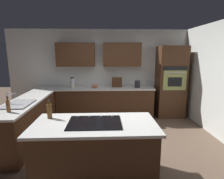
{
  "coord_description": "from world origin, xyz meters",
  "views": [
    {
      "loc": [
        0.13,
        3.61,
        1.88
      ],
      "look_at": [
        -0.08,
        -1.15,
        0.95
      ],
      "focal_mm": 29.41,
      "sensor_mm": 36.0,
      "label": 1
    }
  ],
  "objects_px": {
    "spice_rack": "(117,82)",
    "kettle": "(137,84)",
    "cooktop": "(95,122)",
    "mixing_bowl": "(95,86)",
    "sink_unit": "(18,104)",
    "blender": "(72,83)",
    "wall_oven": "(171,82)",
    "oil_bottle": "(49,111)",
    "dish_soap_bottle": "(8,106)"
  },
  "relations": [
    {
      "from": "kettle",
      "to": "dish_soap_bottle",
      "type": "distance_m",
      "value": 3.43
    },
    {
      "from": "cooktop",
      "to": "spice_rack",
      "type": "height_order",
      "value": "spice_rack"
    },
    {
      "from": "mixing_bowl",
      "to": "wall_oven",
      "type": "bearing_deg",
      "value": -179.42
    },
    {
      "from": "spice_rack",
      "to": "kettle",
      "type": "relative_size",
      "value": 1.41
    },
    {
      "from": "wall_oven",
      "to": "blender",
      "type": "relative_size",
      "value": 6.73
    },
    {
      "from": "blender",
      "to": "spice_rack",
      "type": "distance_m",
      "value": 1.3
    },
    {
      "from": "kettle",
      "to": "oil_bottle",
      "type": "distance_m",
      "value": 3.14
    },
    {
      "from": "spice_rack",
      "to": "oil_bottle",
      "type": "height_order",
      "value": "oil_bottle"
    },
    {
      "from": "wall_oven",
      "to": "sink_unit",
      "type": "distance_m",
      "value": 4.08
    },
    {
      "from": "sink_unit",
      "to": "mixing_bowl",
      "type": "relative_size",
      "value": 3.7
    },
    {
      "from": "mixing_bowl",
      "to": "kettle",
      "type": "height_order",
      "value": "kettle"
    },
    {
      "from": "wall_oven",
      "to": "dish_soap_bottle",
      "type": "relative_size",
      "value": 7.6
    },
    {
      "from": "mixing_bowl",
      "to": "blender",
      "type": "bearing_deg",
      "value": 0.0
    },
    {
      "from": "cooktop",
      "to": "blender",
      "type": "distance_m",
      "value": 2.89
    },
    {
      "from": "sink_unit",
      "to": "spice_rack",
      "type": "xyz_separation_m",
      "value": [
        -2.08,
        -1.84,
        0.13
      ]
    },
    {
      "from": "wall_oven",
      "to": "cooktop",
      "type": "xyz_separation_m",
      "value": [
        2.12,
        2.8,
        -0.15
      ]
    },
    {
      "from": "mixing_bowl",
      "to": "oil_bottle",
      "type": "relative_size",
      "value": 0.62
    },
    {
      "from": "wall_oven",
      "to": "mixing_bowl",
      "type": "height_order",
      "value": "wall_oven"
    },
    {
      "from": "cooktop",
      "to": "dish_soap_bottle",
      "type": "distance_m",
      "value": 1.6
    },
    {
      "from": "oil_bottle",
      "to": "cooktop",
      "type": "bearing_deg",
      "value": 162.56
    },
    {
      "from": "sink_unit",
      "to": "spice_rack",
      "type": "height_order",
      "value": "spice_rack"
    },
    {
      "from": "cooktop",
      "to": "mixing_bowl",
      "type": "xyz_separation_m",
      "value": [
        0.13,
        -2.78,
        0.04
      ]
    },
    {
      "from": "sink_unit",
      "to": "oil_bottle",
      "type": "relative_size",
      "value": 2.31
    },
    {
      "from": "spice_rack",
      "to": "oil_bottle",
      "type": "bearing_deg",
      "value": 65.27
    },
    {
      "from": "spice_rack",
      "to": "dish_soap_bottle",
      "type": "xyz_separation_m",
      "value": [
        2.02,
        2.32,
        -0.04
      ]
    },
    {
      "from": "wall_oven",
      "to": "cooktop",
      "type": "bearing_deg",
      "value": 52.85
    },
    {
      "from": "mixing_bowl",
      "to": "kettle",
      "type": "distance_m",
      "value": 1.25
    },
    {
      "from": "wall_oven",
      "to": "spice_rack",
      "type": "height_order",
      "value": "wall_oven"
    },
    {
      "from": "wall_oven",
      "to": "blender",
      "type": "bearing_deg",
      "value": 0.45
    },
    {
      "from": "sink_unit",
      "to": "blender",
      "type": "xyz_separation_m",
      "value": [
        -0.78,
        -1.74,
        0.12
      ]
    },
    {
      "from": "sink_unit",
      "to": "kettle",
      "type": "distance_m",
      "value": 3.19
    },
    {
      "from": "mixing_bowl",
      "to": "spice_rack",
      "type": "distance_m",
      "value": 0.67
    },
    {
      "from": "mixing_bowl",
      "to": "dish_soap_bottle",
      "type": "bearing_deg",
      "value": 58.27
    },
    {
      "from": "kettle",
      "to": "wall_oven",
      "type": "bearing_deg",
      "value": -178.69
    },
    {
      "from": "kettle",
      "to": "dish_soap_bottle",
      "type": "height_order",
      "value": "dish_soap_bottle"
    },
    {
      "from": "blender",
      "to": "mixing_bowl",
      "type": "relative_size",
      "value": 1.65
    },
    {
      "from": "spice_rack",
      "to": "kettle",
      "type": "height_order",
      "value": "spice_rack"
    },
    {
      "from": "spice_rack",
      "to": "oil_bottle",
      "type": "distance_m",
      "value": 2.93
    },
    {
      "from": "sink_unit",
      "to": "mixing_bowl",
      "type": "bearing_deg",
      "value": -129.46
    },
    {
      "from": "spice_rack",
      "to": "dish_soap_bottle",
      "type": "relative_size",
      "value": 1.06
    },
    {
      "from": "mixing_bowl",
      "to": "sink_unit",
      "type": "bearing_deg",
      "value": 50.54
    },
    {
      "from": "oil_bottle",
      "to": "wall_oven",
      "type": "bearing_deg",
      "value": -137.61
    },
    {
      "from": "cooktop",
      "to": "spice_rack",
      "type": "bearing_deg",
      "value": -100.26
    },
    {
      "from": "spice_rack",
      "to": "mixing_bowl",
      "type": "bearing_deg",
      "value": 9.33
    },
    {
      "from": "sink_unit",
      "to": "cooktop",
      "type": "height_order",
      "value": "sink_unit"
    },
    {
      "from": "wall_oven",
      "to": "sink_unit",
      "type": "relative_size",
      "value": 3.0
    },
    {
      "from": "wall_oven",
      "to": "oil_bottle",
      "type": "relative_size",
      "value": 6.93
    },
    {
      "from": "spice_rack",
      "to": "oil_bottle",
      "type": "relative_size",
      "value": 0.97
    },
    {
      "from": "sink_unit",
      "to": "oil_bottle",
      "type": "bearing_deg",
      "value": 136.0
    },
    {
      "from": "kettle",
      "to": "spice_rack",
      "type": "bearing_deg",
      "value": -10.09
    }
  ]
}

